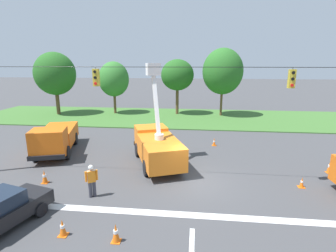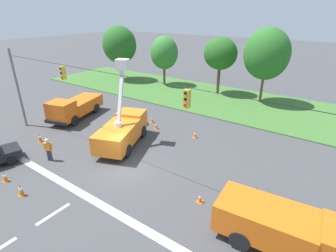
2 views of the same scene
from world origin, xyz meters
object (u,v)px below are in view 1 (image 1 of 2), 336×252
object	(u,v)px
utility_truck_support_near	(56,138)
traffic_cone_mid_left	(330,167)
traffic_cone_far_right	(155,138)
traffic_cone_far_left	(45,177)
traffic_cone_foreground_right	(63,228)
utility_truck_bucket_lift	(157,144)
traffic_cone_mid_right	(302,183)
tree_far_west	(55,74)
tree_west	(114,79)
tree_centre	(177,75)
traffic_cone_lane_edge_a	(214,142)
tree_east	(223,71)
traffic_cone_near_bucket	(116,233)
road_worker	(92,179)
traffic_cone_foreground_left	(167,142)

from	to	relation	value
utility_truck_support_near	traffic_cone_mid_left	xyz separation A→B (m)	(19.23, -1.76, -0.78)
traffic_cone_far_right	traffic_cone_far_left	bearing A→B (deg)	-120.21
traffic_cone_foreground_right	traffic_cone_far_right	size ratio (longest dim) A/B	1.05
utility_truck_bucket_lift	traffic_cone_mid_left	distance (m)	11.18
traffic_cone_mid_right	traffic_cone_far_right	distance (m)	12.26
tree_far_west	tree_west	bearing A→B (deg)	10.73
tree_centre	traffic_cone_lane_edge_a	world-z (taller)	tree_centre
tree_east	traffic_cone_mid_right	size ratio (longest dim) A/B	14.25
tree_west	traffic_cone_near_bucket	distance (m)	27.03
road_worker	traffic_cone_foreground_left	distance (m)	9.49
traffic_cone_foreground_left	traffic_cone_mid_right	size ratio (longest dim) A/B	1.10
utility_truck_bucket_lift	traffic_cone_foreground_right	bearing A→B (deg)	-107.85
tree_east	traffic_cone_foreground_left	world-z (taller)	tree_east
traffic_cone_far_left	traffic_cone_mid_right	bearing A→B (deg)	4.16
utility_truck_bucket_lift	road_worker	world-z (taller)	utility_truck_bucket_lift
traffic_cone_mid_left	traffic_cone_far_left	xyz separation A→B (m)	(-17.17, -3.34, -0.01)
utility_truck_bucket_lift	traffic_cone_foreground_left	bearing A→B (deg)	86.27
traffic_cone_mid_left	traffic_cone_far_left	size ratio (longest dim) A/B	1.02
utility_truck_bucket_lift	traffic_cone_mid_left	xyz separation A→B (m)	(11.13, -0.38, -0.97)
utility_truck_bucket_lift	utility_truck_support_near	bearing A→B (deg)	170.37
tree_east	traffic_cone_mid_left	bearing A→B (deg)	-73.11
tree_centre	tree_west	bearing A→B (deg)	-177.41
utility_truck_support_near	traffic_cone_near_bucket	distance (m)	12.38
traffic_cone_far_left	tree_far_west	bearing A→B (deg)	116.37
tree_far_west	road_worker	bearing A→B (deg)	-57.82
tree_west	road_worker	xyz separation A→B (m)	(5.70, -22.16, -3.65)
traffic_cone_foreground_right	traffic_cone_far_left	size ratio (longest dim) A/B	0.92
tree_centre	tree_east	world-z (taller)	tree_east
traffic_cone_mid_right	traffic_cone_lane_edge_a	world-z (taller)	traffic_cone_lane_edge_a
tree_centre	traffic_cone_foreground_left	size ratio (longest dim) A/B	10.92
traffic_cone_foreground_left	traffic_cone_mid_left	bearing A→B (deg)	-22.19
tree_east	utility_truck_bucket_lift	distance (m)	18.65
tree_east	traffic_cone_near_bucket	xyz separation A→B (m)	(-6.17, -25.45, -5.32)
utility_truck_bucket_lift	traffic_cone_foreground_right	xyz separation A→B (m)	(-2.62, -8.14, -1.02)
utility_truck_bucket_lift	road_worker	size ratio (longest dim) A/B	3.84
tree_far_west	traffic_cone_foreground_left	xyz separation A→B (m)	(15.98, -11.75, -5.06)
tree_far_west	tree_west	world-z (taller)	tree_far_west
tree_west	traffic_cone_far_left	bearing A→B (deg)	-83.69
utility_truck_bucket_lift	traffic_cone_lane_edge_a	xyz separation A→B (m)	(4.20, 4.48, -1.07)
utility_truck_support_near	traffic_cone_near_bucket	world-z (taller)	utility_truck_support_near
utility_truck_support_near	traffic_cone_far_left	distance (m)	5.55
utility_truck_bucket_lift	traffic_cone_far_right	world-z (taller)	utility_truck_bucket_lift
tree_west	traffic_cone_far_left	distance (m)	21.48
traffic_cone_mid_left	traffic_cone_foreground_right	bearing A→B (deg)	-150.57
tree_west	tree_east	distance (m)	14.19
road_worker	traffic_cone_mid_right	world-z (taller)	road_worker
road_worker	traffic_cone_far_left	size ratio (longest dim) A/B	2.22
traffic_cone_mid_right	traffic_cone_near_bucket	size ratio (longest dim) A/B	0.76
tree_centre	traffic_cone_foreground_right	distance (m)	26.31
traffic_cone_mid_left	traffic_cone_far_right	bearing A→B (deg)	156.10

